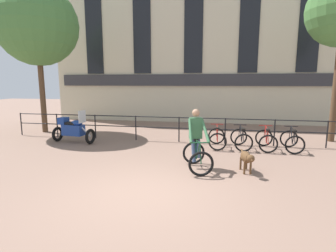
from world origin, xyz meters
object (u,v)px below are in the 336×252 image
(parked_bicycle_near_lamp, at_px, (217,138))
(parked_bicycle_mid_left, at_px, (241,139))
(dog, at_px, (247,158))
(parked_motorcycle, at_px, (73,129))
(cyclist_with_bike, at_px, (196,142))
(parked_bicycle_far_end, at_px, (292,141))
(parked_bicycle_mid_right, at_px, (266,140))

(parked_bicycle_near_lamp, xyz_separation_m, parked_bicycle_mid_left, (0.89, 0.00, 0.00))
(dog, height_order, parked_motorcycle, parked_motorcycle)
(parked_motorcycle, height_order, parked_bicycle_mid_left, parked_motorcycle)
(cyclist_with_bike, distance_m, parked_bicycle_far_end, 4.19)
(parked_motorcycle, bearing_deg, parked_bicycle_mid_left, -80.16)
(dog, height_order, parked_bicycle_near_lamp, parked_bicycle_near_lamp)
(parked_bicycle_far_end, bearing_deg, parked_bicycle_near_lamp, 3.16)
(parked_bicycle_mid_right, bearing_deg, parked_bicycle_far_end, -178.94)
(parked_bicycle_far_end, bearing_deg, parked_bicycle_mid_right, 3.16)
(parked_bicycle_near_lamp, bearing_deg, parked_bicycle_mid_left, 177.02)
(parked_motorcycle, relative_size, parked_bicycle_mid_right, 1.59)
(parked_motorcycle, xyz_separation_m, parked_bicycle_mid_left, (6.71, 0.33, -0.20))
(dog, bearing_deg, parked_bicycle_near_lamp, 95.97)
(dog, height_order, parked_bicycle_mid_right, parked_bicycle_mid_right)
(dog, relative_size, parked_bicycle_mid_left, 0.89)
(parked_bicycle_mid_left, distance_m, parked_bicycle_far_end, 1.78)
(parked_bicycle_far_end, bearing_deg, parked_bicycle_mid_left, 3.16)
(parked_motorcycle, distance_m, parked_bicycle_far_end, 8.49)
(dog, distance_m, parked_bicycle_near_lamp, 2.88)
(parked_bicycle_mid_left, xyz_separation_m, parked_bicycle_far_end, (1.78, -0.00, -0.00))
(parked_bicycle_mid_right, height_order, parked_bicycle_far_end, same)
(cyclist_with_bike, xyz_separation_m, parked_motorcycle, (-5.25, 2.30, -0.20))
(parked_bicycle_near_lamp, distance_m, parked_bicycle_far_end, 2.67)
(dog, distance_m, parked_bicycle_mid_right, 2.93)
(cyclist_with_bike, distance_m, parked_bicycle_mid_left, 3.03)
(cyclist_with_bike, height_order, parked_bicycle_mid_left, cyclist_with_bike)
(parked_motorcycle, bearing_deg, parked_bicycle_mid_right, -80.49)
(dog, xyz_separation_m, parked_bicycle_mid_right, (0.96, 2.76, -0.06))
(parked_motorcycle, distance_m, parked_bicycle_mid_left, 6.72)
(parked_motorcycle, bearing_deg, dog, -103.11)
(cyclist_with_bike, relative_size, parked_bicycle_mid_left, 1.45)
(dog, distance_m, parked_bicycle_mid_left, 2.76)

